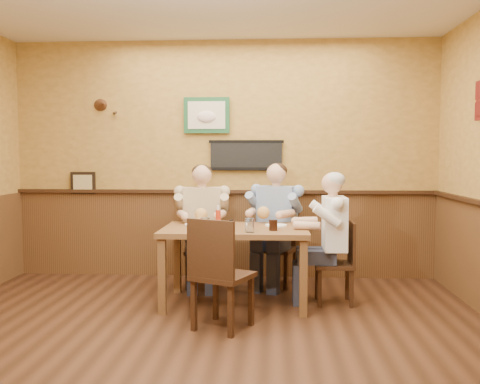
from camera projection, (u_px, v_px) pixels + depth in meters
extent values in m
plane|color=black|center=(194.00, 352.00, 3.95)|extent=(5.00, 5.00, 0.00)
cube|color=gold|center=(224.00, 159.00, 6.34)|extent=(5.00, 0.02, 2.80)
cube|color=gold|center=(46.00, 177.00, 1.36)|extent=(5.00, 0.02, 2.80)
cube|color=brown|center=(224.00, 235.00, 6.38)|extent=(5.00, 0.02, 1.00)
cube|color=black|center=(246.00, 155.00, 6.28)|extent=(0.88, 0.03, 0.34)
cube|color=#1C532C|center=(207.00, 115.00, 6.28)|extent=(0.54, 0.03, 0.42)
cube|color=black|center=(83.00, 183.00, 6.42)|extent=(0.30, 0.03, 0.26)
cube|color=brown|center=(235.00, 230.00, 5.19)|extent=(1.40, 0.90, 0.05)
cube|color=brown|center=(162.00, 276.00, 4.86)|extent=(0.07, 0.07, 0.70)
cube|color=brown|center=(303.00, 278.00, 4.78)|extent=(0.07, 0.07, 0.70)
cube|color=brown|center=(177.00, 260.00, 5.64)|extent=(0.07, 0.07, 0.70)
cube|color=brown|center=(299.00, 261.00, 5.56)|extent=(0.07, 0.07, 0.70)
cylinder|color=white|center=(205.00, 225.00, 4.89)|extent=(0.09, 0.09, 0.13)
cylinder|color=silver|center=(250.00, 225.00, 4.87)|extent=(0.11, 0.11, 0.13)
cylinder|color=black|center=(273.00, 225.00, 4.98)|extent=(0.10, 0.10, 0.10)
cylinder|color=red|center=(218.00, 218.00, 5.12)|extent=(0.06, 0.06, 0.20)
cylinder|color=white|center=(207.00, 224.00, 5.13)|extent=(0.03, 0.03, 0.08)
cylinder|color=black|center=(231.00, 224.00, 5.15)|extent=(0.03, 0.03, 0.08)
cylinder|color=white|center=(196.00, 225.00, 5.35)|extent=(0.30, 0.30, 0.02)
cylinder|color=white|center=(276.00, 225.00, 5.30)|extent=(0.28, 0.28, 0.01)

